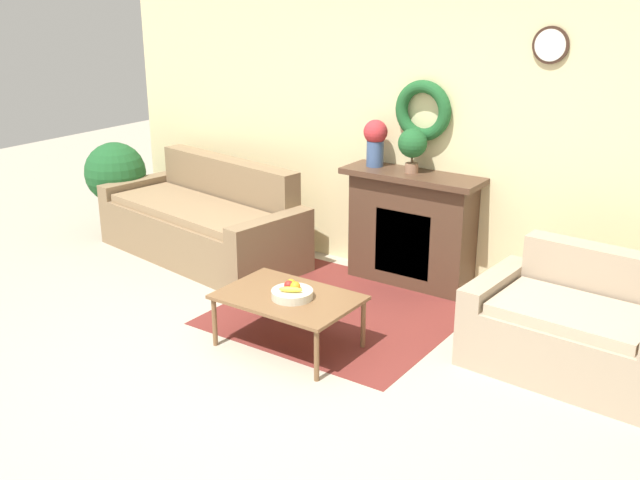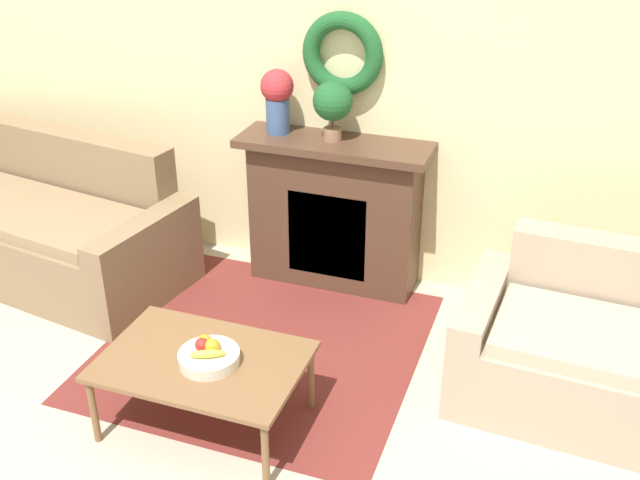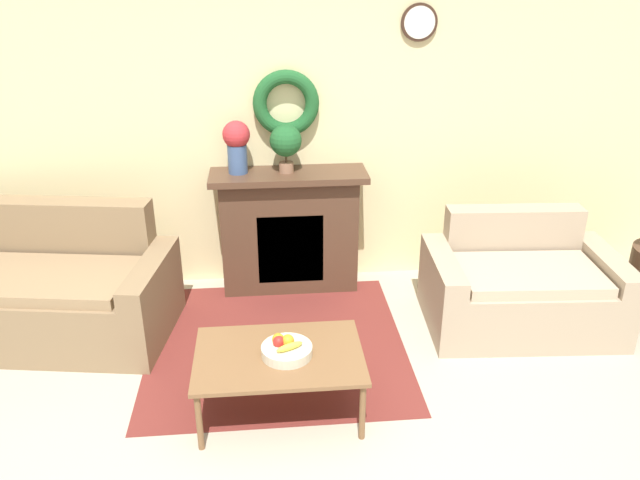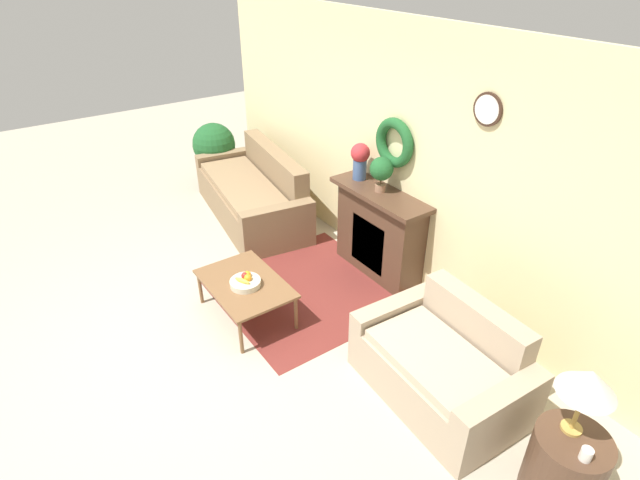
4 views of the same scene
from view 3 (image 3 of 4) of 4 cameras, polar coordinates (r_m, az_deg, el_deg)
floor_rug at (r=4.54m, az=-3.95°, el=-9.42°), size 1.80×1.77×0.01m
wall_back at (r=5.00m, az=-2.96°, el=10.80°), size 6.80×0.17×2.70m
fireplace at (r=5.07m, az=-2.81°, el=0.92°), size 1.23×0.41×1.01m
couch_left at (r=5.02m, az=-25.65°, el=-4.23°), size 2.26×1.24×0.91m
loveseat_right at (r=4.87m, az=17.85°, el=-4.15°), size 1.42×0.95×0.81m
coffee_table at (r=3.74m, az=-3.77°, el=-10.78°), size 0.99×0.67×0.40m
fruit_bowl at (r=3.69m, az=-3.12°, el=-9.91°), size 0.30×0.30×0.12m
vase_on_mantel_left at (r=4.84m, az=-7.63°, el=8.77°), size 0.21×0.21×0.41m
potted_plant_on_mantel at (r=4.82m, az=-3.15°, el=8.92°), size 0.25×0.25×0.38m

